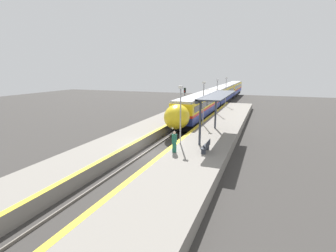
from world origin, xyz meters
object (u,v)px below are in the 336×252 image
at_px(railway_signal, 185,101).
at_px(lamppost_near, 181,111).
at_px(lamppost_mid, 203,100).
at_px(lamppost_far, 217,94).
at_px(platform_bench, 206,146).
at_px(person_waiting, 174,142).
at_px(lamppost_farthest, 226,90).
at_px(train, 221,95).

xyz_separation_m(railway_signal, lamppost_near, (4.20, -14.83, 0.96)).
bearing_deg(lamppost_mid, lamppost_far, 90.00).
distance_m(platform_bench, railway_signal, 17.97).
distance_m(person_waiting, lamppost_farthest, 28.51).
bearing_deg(person_waiting, railway_signal, 104.67).
bearing_deg(lamppost_mid, lamppost_near, -90.00).
distance_m(platform_bench, lamppost_farthest, 27.72).
height_order(platform_bench, lamppost_farthest, lamppost_farthest).
distance_m(lamppost_near, lamppost_mid, 8.59).
bearing_deg(person_waiting, platform_bench, 22.30).
relative_size(platform_bench, railway_signal, 0.34).
distance_m(person_waiting, lamppost_near, 3.37).
height_order(platform_bench, railway_signal, railway_signal).
relative_size(lamppost_near, lamppost_mid, 1.00).
bearing_deg(platform_bench, person_waiting, -157.70).
xyz_separation_m(lamppost_mid, lamppost_far, (0.00, 8.59, 0.00)).
bearing_deg(railway_signal, lamppost_mid, -56.06).
bearing_deg(train, platform_bench, -82.08).
bearing_deg(train, person_waiting, -85.99).
height_order(lamppost_near, lamppost_far, same).
bearing_deg(lamppost_farthest, lamppost_far, -90.00).
bearing_deg(lamppost_near, train, 93.67).
distance_m(lamppost_near, lamppost_farthest, 25.78).
relative_size(platform_bench, person_waiting, 0.97).
relative_size(person_waiting, lamppost_farthest, 0.33).
bearing_deg(railway_signal, platform_bench, -67.28).
bearing_deg(lamppost_mid, person_waiting, -88.06).
bearing_deg(platform_bench, lamppost_far, 98.21).
distance_m(lamppost_mid, lamppost_farthest, 17.19).
height_order(platform_bench, lamppost_far, lamppost_far).
bearing_deg(lamppost_near, railway_signal, 105.80).
height_order(platform_bench, lamppost_near, lamppost_near).
bearing_deg(lamppost_mid, platform_bench, -75.17).
distance_m(person_waiting, railway_signal, 18.10).
distance_m(lamppost_near, lamppost_far, 17.19).
bearing_deg(person_waiting, lamppost_near, 98.18).
xyz_separation_m(railway_signal, lamppost_mid, (4.20, -6.23, 0.96)).
bearing_deg(railway_signal, train, 83.58).
height_order(train, lamppost_farthest, lamppost_farthest).
distance_m(railway_signal, lamppost_far, 4.91).
bearing_deg(lamppost_mid, train, 94.95).
xyz_separation_m(platform_bench, person_waiting, (-2.34, -0.96, 0.40)).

